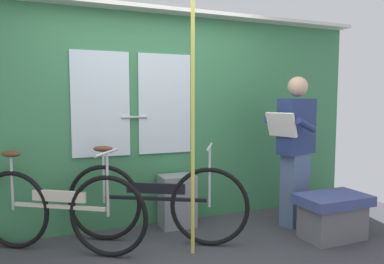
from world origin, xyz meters
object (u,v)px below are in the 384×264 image
at_px(passenger_reading_newspaper, 296,148).
at_px(trash_bin_by_wall, 177,201).
at_px(handrail_pole, 193,126).
at_px(bicycle_near_door, 59,211).
at_px(bench_seat_corner, 333,215).
at_px(bicycle_leaning_behind, 155,202).

xyz_separation_m(passenger_reading_newspaper, trash_bin_by_wall, (-1.23, 0.45, -0.59)).
relative_size(passenger_reading_newspaper, handrail_pole, 0.71).
height_order(bicycle_near_door, bench_seat_corner, bicycle_near_door).
bearing_deg(handrail_pole, trash_bin_by_wall, 81.66).
distance_m(trash_bin_by_wall, bench_seat_corner, 1.62).
height_order(bicycle_near_door, handrail_pole, handrail_pole).
bearing_deg(trash_bin_by_wall, handrail_pole, -98.34).
bearing_deg(bicycle_near_door, trash_bin_by_wall, 44.48).
relative_size(handrail_pole, bench_seat_corner, 3.34).
bearing_deg(passenger_reading_newspaper, bicycle_leaning_behind, -20.87).
xyz_separation_m(bicycle_near_door, handrail_pole, (1.13, -0.47, 0.77)).
height_order(trash_bin_by_wall, handrail_pole, handrail_pole).
bearing_deg(passenger_reading_newspaper, bicycle_near_door, -22.27).
bearing_deg(bicycle_leaning_behind, handrail_pole, -25.63).
height_order(bicycle_leaning_behind, bench_seat_corner, bicycle_leaning_behind).
bearing_deg(bench_seat_corner, bicycle_near_door, 165.28).
distance_m(trash_bin_by_wall, handrail_pole, 1.14).
relative_size(bicycle_leaning_behind, handrail_pole, 0.68).
height_order(passenger_reading_newspaper, trash_bin_by_wall, passenger_reading_newspaper).
bearing_deg(bench_seat_corner, handrail_pole, 171.93).
distance_m(bicycle_near_door, bicycle_leaning_behind, 0.89).
height_order(bicycle_leaning_behind, trash_bin_by_wall, bicycle_leaning_behind).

